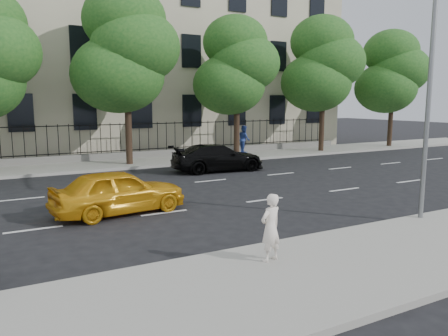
# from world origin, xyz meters

# --- Properties ---
(ground) EXTENTS (120.00, 120.00, 0.00)m
(ground) POSITION_xyz_m (0.00, 0.00, 0.00)
(ground) COLOR black
(ground) RESTS_ON ground
(near_sidewalk) EXTENTS (60.00, 4.00, 0.15)m
(near_sidewalk) POSITION_xyz_m (0.00, -4.00, 0.07)
(near_sidewalk) COLOR gray
(near_sidewalk) RESTS_ON ground
(far_sidewalk) EXTENTS (60.00, 4.00, 0.15)m
(far_sidewalk) POSITION_xyz_m (0.00, 14.00, 0.07)
(far_sidewalk) COLOR gray
(far_sidewalk) RESTS_ON ground
(lane_markings) EXTENTS (49.60, 4.62, 0.01)m
(lane_markings) POSITION_xyz_m (0.00, 4.75, 0.01)
(lane_markings) COLOR silver
(lane_markings) RESTS_ON ground
(masonry_building) EXTENTS (34.60, 12.11, 18.50)m
(masonry_building) POSITION_xyz_m (0.00, 22.95, 9.02)
(masonry_building) COLOR beige
(masonry_building) RESTS_ON ground
(iron_fence) EXTENTS (30.00, 0.50, 2.20)m
(iron_fence) POSITION_xyz_m (0.00, 15.70, 0.65)
(iron_fence) COLOR slate
(iron_fence) RESTS_ON far_sidewalk
(street_light) EXTENTS (0.25, 3.32, 8.05)m
(street_light) POSITION_xyz_m (2.50, -1.77, 5.15)
(street_light) COLOR slate
(street_light) RESTS_ON near_sidewalk
(tree_c) EXTENTS (5.89, 5.50, 9.80)m
(tree_c) POSITION_xyz_m (-1.96, 13.36, 6.41)
(tree_c) COLOR #382619
(tree_c) RESTS_ON far_sidewalk
(tree_d) EXTENTS (5.34, 4.94, 8.84)m
(tree_d) POSITION_xyz_m (5.04, 13.36, 5.84)
(tree_d) COLOR #382619
(tree_d) RESTS_ON far_sidewalk
(tree_e) EXTENTS (5.71, 5.31, 9.46)m
(tree_e) POSITION_xyz_m (12.04, 13.36, 6.20)
(tree_e) COLOR #382619
(tree_e) RESTS_ON far_sidewalk
(tree_f) EXTENTS (5.52, 5.12, 9.01)m
(tree_f) POSITION_xyz_m (19.04, 13.36, 5.88)
(tree_f) COLOR #382619
(tree_f) RESTS_ON far_sidewalk
(yellow_taxi) EXTENTS (4.53, 2.29, 1.48)m
(yellow_taxi) POSITION_xyz_m (-5.32, 3.14, 0.74)
(yellow_taxi) COLOR orange
(yellow_taxi) RESTS_ON ground
(black_sedan) EXTENTS (5.10, 2.42, 1.44)m
(black_sedan) POSITION_xyz_m (1.63, 9.38, 0.72)
(black_sedan) COLOR black
(black_sedan) RESTS_ON ground
(woman_near) EXTENTS (0.63, 0.49, 1.52)m
(woman_near) POSITION_xyz_m (-3.62, -3.12, 0.91)
(woman_near) COLOR white
(woman_near) RESTS_ON near_sidewalk
(pedestrian_far) EXTENTS (0.89, 1.04, 1.86)m
(pedestrian_far) POSITION_xyz_m (6.58, 14.88, 1.08)
(pedestrian_far) COLOR navy
(pedestrian_far) RESTS_ON far_sidewalk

